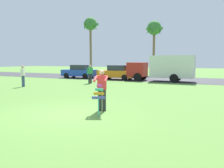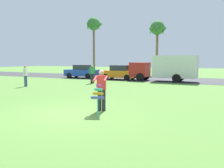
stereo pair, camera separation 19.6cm
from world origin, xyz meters
name	(u,v)px [view 1 (the left image)]	position (x,y,z in m)	size (l,w,h in m)	color
ground_plane	(71,114)	(0.00, 0.00, 0.00)	(120.00, 120.00, 0.00)	#568438
road_strip	(165,79)	(0.00, 18.10, 0.01)	(120.00, 8.00, 0.01)	#38383D
person_kite_flyer	(102,89)	(0.93, 0.95, 0.95)	(0.68, 0.75, 1.73)	#26262B
kite_held	(99,95)	(1.16, 0.26, 0.80)	(0.59, 0.72, 1.18)	#D83399
parked_car_blue	(79,72)	(-9.88, 15.70, 0.77)	(4.26, 1.96, 1.60)	#2347B7
parked_car_orange	(117,73)	(-4.89, 15.70, 0.77)	(4.21, 1.86, 1.60)	orange
parked_truck_red_cab	(164,68)	(0.39, 15.70, 1.41)	(6.72, 2.17, 2.62)	#B2231E
palm_tree_left_near	(90,26)	(-13.95, 25.39, 7.72)	(2.58, 2.71, 9.19)	brown
palm_tree_right_near	(154,30)	(-3.49, 26.31, 6.65)	(2.58, 2.71, 8.03)	brown
person_walker_near	(90,73)	(-5.44, 10.74, 0.93)	(0.45, 0.41, 1.73)	#26262B
person_walker_far	(23,75)	(-8.95, 6.05, 0.93)	(0.34, 0.53, 1.73)	#384772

